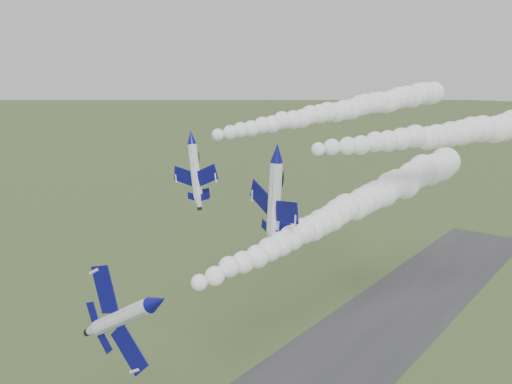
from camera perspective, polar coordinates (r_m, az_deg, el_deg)
jet_lead at (r=56.82m, az=-9.87°, el=-10.79°), size 6.04×14.28×10.32m
smoke_trail_jet_lead at (r=87.59m, az=10.25°, el=-1.16°), size 6.82×75.12×5.85m
jet_pair_left at (r=80.34m, az=-6.56°, el=5.48°), size 9.47×11.34×2.99m
smoke_trail_jet_pair_left at (r=107.09m, az=9.15°, el=8.22°), size 14.50×68.80×4.97m
jet_pair_right at (r=71.68m, az=2.04°, el=3.96°), size 11.72×13.42×3.55m
smoke_trail_jet_pair_right at (r=97.28m, az=22.23°, el=5.86°), size 35.08×66.87×5.81m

